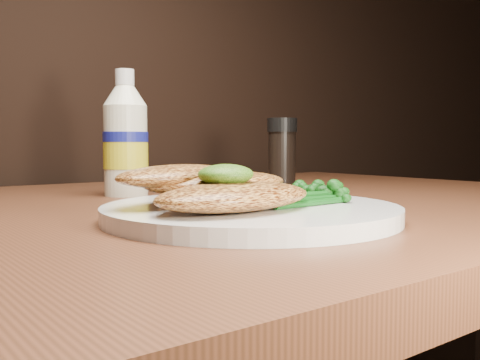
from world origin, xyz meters
TOP-DOWN VIEW (x-y plane):
  - plate at (-0.06, 0.89)m, footprint 0.29×0.29m
  - chicken_front at (-0.10, 0.86)m, footprint 0.17×0.10m
  - chicken_mid at (-0.09, 0.91)m, footprint 0.16×0.09m
  - chicken_back at (-0.12, 0.93)m, footprint 0.16×0.11m
  - pesto_front at (-0.11, 0.86)m, footprint 0.06×0.06m
  - broccolini_bundle at (-0.02, 0.88)m, footprint 0.15×0.12m
  - mayo_bottle at (-0.05, 1.18)m, footprint 0.07×0.07m
  - pepper_grinder at (0.17, 1.10)m, footprint 0.06×0.06m

SIDE VIEW (x-z plane):
  - plate at x=-0.06m, z-range 0.75..0.76m
  - broccolini_bundle at x=-0.02m, z-range 0.76..0.79m
  - chicken_front at x=-0.10m, z-range 0.76..0.79m
  - chicken_mid at x=-0.09m, z-range 0.77..0.80m
  - chicken_back at x=-0.12m, z-range 0.78..0.80m
  - pesto_front at x=-0.11m, z-range 0.79..0.81m
  - pepper_grinder at x=0.17m, z-range 0.75..0.86m
  - mayo_bottle at x=-0.05m, z-range 0.75..0.93m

